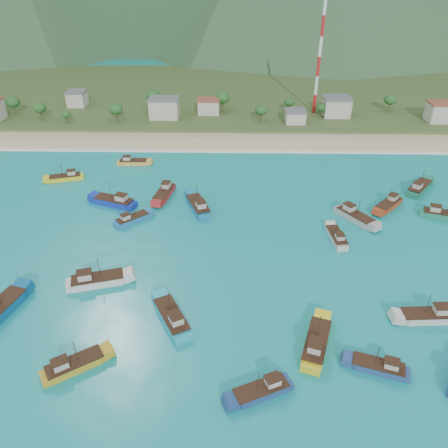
{
  "coord_description": "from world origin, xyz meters",
  "views": [
    {
      "loc": [
        2.9,
        -68.77,
        56.73
      ],
      "look_at": [
        1.14,
        18.0,
        3.0
      ],
      "focal_mm": 35.0,
      "sensor_mm": 36.0,
      "label": 1
    }
  ],
  "objects_px": {
    "boat_20": "(419,188)",
    "boat_21": "(442,215)",
    "boat_14": "(198,207)",
    "boat_18": "(115,202)",
    "boat_0": "(164,194)",
    "boat_1": "(379,367)",
    "boat_6": "(262,391)",
    "boat_23": "(388,205)",
    "boat_7": "(132,220)",
    "boat_24": "(66,178)",
    "boat_5": "(97,281)",
    "boat_12": "(172,318)",
    "boat_8": "(316,344)",
    "boat_2": "(337,238)",
    "boat_3": "(74,366)",
    "boat_25": "(133,162)",
    "radio_tower": "(319,57)",
    "boat_15": "(354,217)",
    "boat_11": "(429,317)"
  },
  "relations": [
    {
      "from": "boat_1",
      "to": "boat_2",
      "type": "height_order",
      "value": "boat_2"
    },
    {
      "from": "boat_5",
      "to": "boat_21",
      "type": "xyz_separation_m",
      "value": [
        80.17,
        27.74,
        -0.1
      ]
    },
    {
      "from": "boat_6",
      "to": "boat_18",
      "type": "relative_size",
      "value": 0.81
    },
    {
      "from": "boat_6",
      "to": "boat_18",
      "type": "height_order",
      "value": "boat_18"
    },
    {
      "from": "boat_14",
      "to": "boat_18",
      "type": "bearing_deg",
      "value": 153.69
    },
    {
      "from": "boat_24",
      "to": "boat_23",
      "type": "bearing_deg",
      "value": -115.81
    },
    {
      "from": "boat_5",
      "to": "boat_18",
      "type": "bearing_deg",
      "value": 171.04
    },
    {
      "from": "boat_6",
      "to": "boat_5",
      "type": "bearing_deg",
      "value": 27.82
    },
    {
      "from": "boat_5",
      "to": "boat_23",
      "type": "bearing_deg",
      "value": 99.82
    },
    {
      "from": "boat_6",
      "to": "boat_24",
      "type": "relative_size",
      "value": 0.97
    },
    {
      "from": "boat_8",
      "to": "boat_20",
      "type": "height_order",
      "value": "boat_8"
    },
    {
      "from": "boat_0",
      "to": "boat_1",
      "type": "distance_m",
      "value": 72.03
    },
    {
      "from": "boat_7",
      "to": "boat_21",
      "type": "relative_size",
      "value": 0.78
    },
    {
      "from": "boat_1",
      "to": "boat_11",
      "type": "distance_m",
      "value": 16.83
    },
    {
      "from": "radio_tower",
      "to": "boat_20",
      "type": "bearing_deg",
      "value": -73.58
    },
    {
      "from": "boat_3",
      "to": "boat_25",
      "type": "height_order",
      "value": "boat_3"
    },
    {
      "from": "boat_18",
      "to": "boat_8",
      "type": "bearing_deg",
      "value": -116.93
    },
    {
      "from": "boat_15",
      "to": "boat_8",
      "type": "bearing_deg",
      "value": 33.99
    },
    {
      "from": "boat_18",
      "to": "boat_12",
      "type": "bearing_deg",
      "value": -134.56
    },
    {
      "from": "boat_2",
      "to": "boat_6",
      "type": "relative_size",
      "value": 0.97
    },
    {
      "from": "boat_8",
      "to": "boat_11",
      "type": "bearing_deg",
      "value": 36.85
    },
    {
      "from": "boat_0",
      "to": "boat_12",
      "type": "bearing_deg",
      "value": 110.43
    },
    {
      "from": "boat_14",
      "to": "boat_24",
      "type": "distance_m",
      "value": 43.69
    },
    {
      "from": "boat_6",
      "to": "boat_23",
      "type": "relative_size",
      "value": 1.02
    },
    {
      "from": "boat_14",
      "to": "boat_20",
      "type": "relative_size",
      "value": 1.14
    },
    {
      "from": "boat_24",
      "to": "boat_20",
      "type": "bearing_deg",
      "value": -109.41
    },
    {
      "from": "boat_15",
      "to": "boat_25",
      "type": "distance_m",
      "value": 70.29
    },
    {
      "from": "boat_15",
      "to": "boat_24",
      "type": "height_order",
      "value": "boat_15"
    },
    {
      "from": "boat_15",
      "to": "boat_21",
      "type": "xyz_separation_m",
      "value": [
        22.34,
        1.24,
        -0.07
      ]
    },
    {
      "from": "boat_20",
      "to": "boat_21",
      "type": "xyz_separation_m",
      "value": [
        0.56,
        -14.72,
        -0.09
      ]
    },
    {
      "from": "boat_21",
      "to": "boat_8",
      "type": "bearing_deg",
      "value": -23.6
    },
    {
      "from": "boat_7",
      "to": "boat_25",
      "type": "distance_m",
      "value": 35.44
    },
    {
      "from": "boat_3",
      "to": "boat_11",
      "type": "bearing_deg",
      "value": 68.01
    },
    {
      "from": "boat_1",
      "to": "boat_12",
      "type": "xyz_separation_m",
      "value": [
        -34.36,
        10.11,
        0.24
      ]
    },
    {
      "from": "boat_3",
      "to": "boat_7",
      "type": "height_order",
      "value": "boat_3"
    },
    {
      "from": "boat_15",
      "to": "boat_25",
      "type": "relative_size",
      "value": 1.16
    },
    {
      "from": "boat_2",
      "to": "boat_8",
      "type": "xyz_separation_m",
      "value": [
        -10.03,
        -33.05,
        0.25
      ]
    },
    {
      "from": "boat_11",
      "to": "boat_8",
      "type": "bearing_deg",
      "value": 105.12
    },
    {
      "from": "boat_11",
      "to": "boat_20",
      "type": "bearing_deg",
      "value": -21.14
    },
    {
      "from": "boat_0",
      "to": "boat_14",
      "type": "distance_m",
      "value": 12.23
    },
    {
      "from": "boat_0",
      "to": "boat_15",
      "type": "relative_size",
      "value": 1.03
    },
    {
      "from": "boat_11",
      "to": "boat_14",
      "type": "distance_m",
      "value": 59.62
    },
    {
      "from": "boat_7",
      "to": "boat_24",
      "type": "bearing_deg",
      "value": -174.53
    },
    {
      "from": "boat_12",
      "to": "boat_21",
      "type": "xyz_separation_m",
      "value": [
        63.69,
        38.04,
        -0.09
      ]
    },
    {
      "from": "boat_5",
      "to": "boat_6",
      "type": "xyz_separation_m",
      "value": [
        31.9,
        -25.22,
        -0.21
      ]
    },
    {
      "from": "boat_14",
      "to": "boat_23",
      "type": "relative_size",
      "value": 1.28
    },
    {
      "from": "boat_14",
      "to": "boat_18",
      "type": "xyz_separation_m",
      "value": [
        -22.31,
        2.02,
        -0.02
      ]
    },
    {
      "from": "boat_1",
      "to": "boat_2",
      "type": "bearing_deg",
      "value": 16.67
    },
    {
      "from": "radio_tower",
      "to": "boat_2",
      "type": "height_order",
      "value": "radio_tower"
    },
    {
      "from": "boat_5",
      "to": "boat_12",
      "type": "height_order",
      "value": "boat_5"
    }
  ]
}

